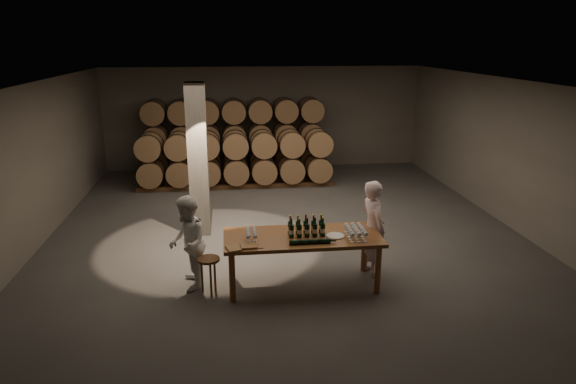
{
  "coord_description": "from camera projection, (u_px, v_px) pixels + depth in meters",
  "views": [
    {
      "loc": [
        -1.19,
        -10.33,
        4.02
      ],
      "look_at": [
        -0.02,
        -0.63,
        1.1
      ],
      "focal_mm": 32.0,
      "sensor_mm": 36.0,
      "label": 1
    }
  ],
  "objects": [
    {
      "name": "room",
      "position": [
        198.0,
        161.0,
        10.64
      ],
      "size": [
        12.0,
        12.0,
        12.0
      ],
      "color": "#4D4A48",
      "rests_on": "ground"
    },
    {
      "name": "tasting_table",
      "position": [
        303.0,
        242.0,
        8.51
      ],
      "size": [
        2.6,
        1.1,
        0.9
      ],
      "color": "brown",
      "rests_on": "ground"
    },
    {
      "name": "barrel_stack_back",
      "position": [
        234.0,
        136.0,
        15.61
      ],
      "size": [
        5.48,
        0.95,
        2.31
      ],
      "color": "brown",
      "rests_on": "ground"
    },
    {
      "name": "barrel_stack_front",
      "position": [
        236.0,
        158.0,
        14.38
      ],
      "size": [
        5.48,
        0.95,
        1.57
      ],
      "color": "brown",
      "rests_on": "ground"
    },
    {
      "name": "bottle_cluster",
      "position": [
        306.0,
        229.0,
        8.46
      ],
      "size": [
        0.6,
        0.23,
        0.33
      ],
      "color": "black",
      "rests_on": "tasting_table"
    },
    {
      "name": "lying_bottles",
      "position": [
        310.0,
        242.0,
        8.13
      ],
      "size": [
        0.75,
        0.08,
        0.08
      ],
      "color": "black",
      "rests_on": "tasting_table"
    },
    {
      "name": "glass_cluster_left",
      "position": [
        251.0,
        233.0,
        8.28
      ],
      "size": [
        0.19,
        0.41,
        0.16
      ],
      "color": "silver",
      "rests_on": "tasting_table"
    },
    {
      "name": "glass_cluster_right",
      "position": [
        356.0,
        230.0,
        8.4
      ],
      "size": [
        0.3,
        0.52,
        0.17
      ],
      "color": "silver",
      "rests_on": "tasting_table"
    },
    {
      "name": "plate",
      "position": [
        335.0,
        236.0,
        8.45
      ],
      "size": [
        0.3,
        0.3,
        0.02
      ],
      "primitive_type": "cylinder",
      "color": "silver",
      "rests_on": "tasting_table"
    },
    {
      "name": "notebook_near",
      "position": [
        249.0,
        246.0,
        8.01
      ],
      "size": [
        0.26,
        0.21,
        0.03
      ],
      "primitive_type": "cube",
      "rotation": [
        0.0,
        0.0,
        0.06
      ],
      "color": "olive",
      "rests_on": "tasting_table"
    },
    {
      "name": "notebook_corner",
      "position": [
        233.0,
        248.0,
        7.93
      ],
      "size": [
        0.26,
        0.3,
        0.02
      ],
      "primitive_type": "cube",
      "rotation": [
        0.0,
        0.0,
        0.27
      ],
      "color": "olive",
      "rests_on": "tasting_table"
    },
    {
      "name": "pen",
      "position": [
        259.0,
        248.0,
        7.96
      ],
      "size": [
        0.13,
        0.02,
        0.01
      ],
      "primitive_type": "cylinder",
      "rotation": [
        0.0,
        1.57,
        -0.12
      ],
      "color": "black",
      "rests_on": "tasting_table"
    },
    {
      "name": "stool",
      "position": [
        209.0,
        265.0,
        8.33
      ],
      "size": [
        0.37,
        0.37,
        0.61
      ],
      "rotation": [
        0.0,
        0.0,
        0.23
      ],
      "color": "brown",
      "rests_on": "ground"
    },
    {
      "name": "person_man",
      "position": [
        373.0,
        228.0,
        8.95
      ],
      "size": [
        0.53,
        0.69,
        1.71
      ],
      "primitive_type": "imported",
      "rotation": [
        0.0,
        0.0,
        1.77
      ],
      "color": "white",
      "rests_on": "ground"
    },
    {
      "name": "person_woman",
      "position": [
        187.0,
        243.0,
        8.43
      ],
      "size": [
        0.65,
        0.81,
        1.6
      ],
      "primitive_type": "imported",
      "rotation": [
        0.0,
        0.0,
        -1.51
      ],
      "color": "white",
      "rests_on": "ground"
    }
  ]
}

